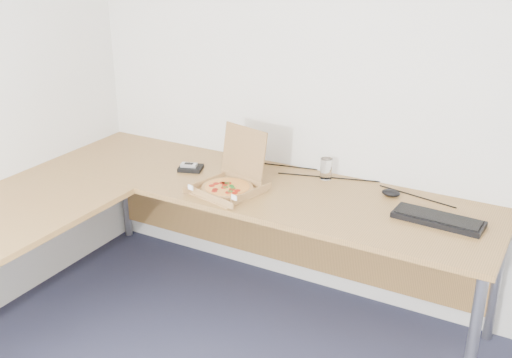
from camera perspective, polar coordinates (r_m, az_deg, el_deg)
The scene contains 9 objects.
room_shell at distance 1.71m, azimuth -7.71°, elevation -3.77°, with size 3.50×3.50×2.50m, color silver, non-canonical shape.
desk at distance 3.10m, azimuth -8.83°, elevation -2.64°, with size 2.50×2.20×0.73m.
pizza_box at distance 3.17m, azimuth -2.50°, elevation -0.53°, with size 0.29×0.34×0.30m.
drinking_glass at distance 3.34m, azimuth 6.50°, elevation 0.96°, with size 0.06×0.06×0.11m, color white.
keyboard at distance 2.97m, azimuth 16.47°, elevation -3.61°, with size 0.41×0.15×0.03m, color black.
mouse at distance 3.19m, azimuth 12.36°, elevation -1.26°, with size 0.10×0.06×0.03m, color black.
wallet at distance 3.47m, azimuth -6.06°, elevation 1.01°, with size 0.13×0.11×0.02m, color black.
phone at distance 3.46m, azimuth -6.21°, elevation 1.29°, with size 0.09×0.05×0.02m, color #B2B5BA.
cable_bundle at distance 3.37m, azimuth 6.93°, elevation 0.14°, with size 0.63×0.04×0.01m, color black, non-canonical shape.
Camera 1 is at (0.94, -1.22, 2.00)m, focal length 43.30 mm.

